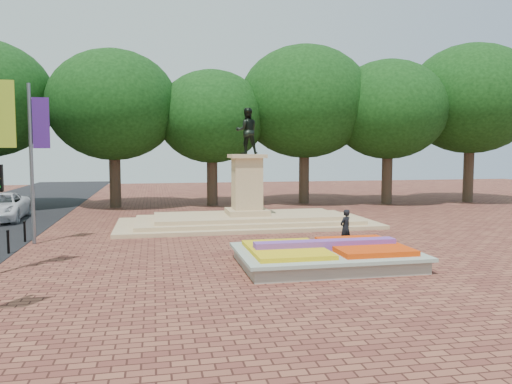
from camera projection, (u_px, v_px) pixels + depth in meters
ground at (284, 255)px, 19.63m from camera, size 90.00×90.00×0.00m
flower_bed at (326, 255)px, 17.85m from camera, size 6.30×4.30×0.91m
monument at (247, 209)px, 27.37m from camera, size 14.00×6.00×6.40m
tree_row_back at (253, 116)px, 37.11m from camera, size 44.80×8.80×10.43m
pedestrian at (345, 228)px, 21.40m from camera, size 0.69×0.61×1.59m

